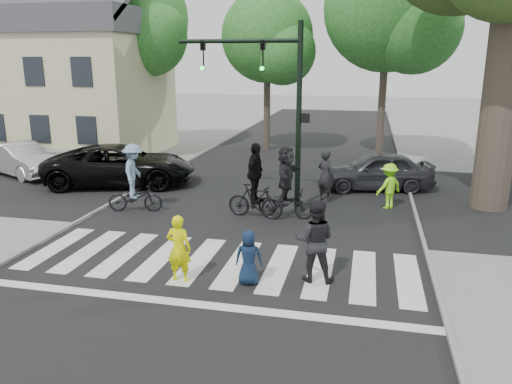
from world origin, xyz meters
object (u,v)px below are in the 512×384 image
at_px(car_suv, 120,165).
at_px(car_grey, 376,171).
at_px(pedestrian_woman, 179,248).
at_px(cyclist_left, 134,183).
at_px(cyclist_right, 286,186).
at_px(pedestrian_child, 249,258).
at_px(traffic_signal, 273,89).
at_px(car_silver, 21,159).
at_px(pedestrian_adult, 315,241).
at_px(cyclist_mid, 255,188).

distance_m(car_suv, car_grey, 9.95).
relative_size(pedestrian_woman, cyclist_left, 0.69).
xyz_separation_m(cyclist_left, cyclist_right, (4.90, 0.45, 0.05)).
bearing_deg(pedestrian_child, traffic_signal, -89.81).
distance_m(cyclist_left, car_suv, 3.84).
relative_size(pedestrian_child, car_silver, 0.29).
distance_m(cyclist_right, car_grey, 5.08).
xyz_separation_m(traffic_signal, pedestrian_child, (0.66, -6.21, -3.28)).
distance_m(pedestrian_child, car_suv, 10.43).
height_order(pedestrian_adult, cyclist_left, cyclist_left).
bearing_deg(pedestrian_woman, car_silver, -37.40).
bearing_deg(car_grey, cyclist_right, -45.63).
relative_size(cyclist_mid, cyclist_right, 1.04).
xyz_separation_m(pedestrian_child, car_suv, (-7.05, 7.68, 0.18)).
bearing_deg(traffic_signal, car_grey, 40.81).
bearing_deg(car_suv, cyclist_right, -126.38).
relative_size(traffic_signal, cyclist_right, 2.63).
height_order(cyclist_mid, car_suv, cyclist_mid).
distance_m(cyclist_mid, cyclist_right, 0.96).
bearing_deg(cyclist_left, car_suv, 124.15).
height_order(pedestrian_adult, cyclist_mid, cyclist_mid).
height_order(cyclist_left, cyclist_mid, cyclist_mid).
relative_size(cyclist_mid, car_grey, 0.56).
bearing_deg(car_silver, cyclist_right, -80.80).
relative_size(cyclist_left, cyclist_mid, 0.94).
xyz_separation_m(cyclist_left, car_grey, (7.69, 4.68, -0.25)).
relative_size(pedestrian_adult, cyclist_right, 0.83).
bearing_deg(car_grey, pedestrian_woman, -37.09).
relative_size(traffic_signal, cyclist_left, 2.68).
distance_m(traffic_signal, car_suv, 7.25).
relative_size(traffic_signal, pedestrian_adult, 3.17).
distance_m(traffic_signal, pedestrian_woman, 7.17).
xyz_separation_m(traffic_signal, cyclist_right, (0.66, -1.25, -2.88)).
xyz_separation_m(cyclist_mid, car_silver, (-11.06, 3.57, -0.27)).
bearing_deg(pedestrian_adult, car_silver, -32.17).
distance_m(pedestrian_woman, car_grey, 10.33).
bearing_deg(cyclist_right, traffic_signal, 117.95).
bearing_deg(pedestrian_adult, cyclist_right, -74.71).
height_order(cyclist_left, cyclist_right, cyclist_right).
bearing_deg(cyclist_mid, car_suv, 154.17).
height_order(pedestrian_child, pedestrian_adult, pedestrian_adult).
xyz_separation_m(pedestrian_adult, cyclist_mid, (-2.31, 4.21, 0.03)).
height_order(cyclist_right, car_suv, cyclist_right).
bearing_deg(pedestrian_adult, cyclist_mid, -63.23).
distance_m(pedestrian_adult, car_grey, 8.80).
relative_size(pedestrian_child, car_suv, 0.22).
distance_m(cyclist_left, car_grey, 9.00).
height_order(pedestrian_adult, car_silver, pedestrian_adult).
relative_size(pedestrian_adult, cyclist_left, 0.85).
distance_m(pedestrian_woman, cyclist_left, 5.77).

